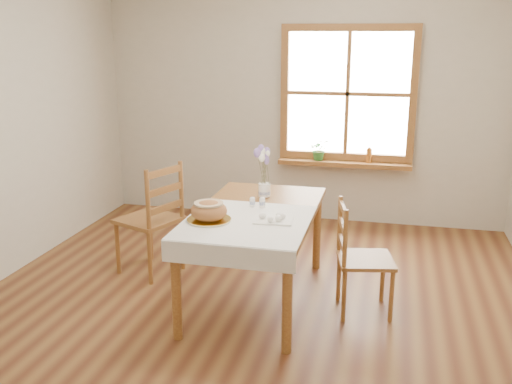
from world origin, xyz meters
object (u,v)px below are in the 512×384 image
chair_right (366,258)px  bread_plate (209,220)px  chair_left (149,218)px  flower_vase (264,191)px  dining_table (256,221)px

chair_right → bread_plate: chair_right is taller
bread_plate → chair_right: bearing=17.3°
chair_left → chair_right: bearing=102.2°
bread_plate → flower_vase: 0.78m
chair_left → chair_right: chair_left is taller
dining_table → flower_vase: bearing=92.9°
bread_plate → flower_vase: bearing=71.5°
dining_table → chair_right: size_ratio=1.83×
flower_vase → bread_plate: bearing=-108.5°
dining_table → chair_left: size_ratio=1.58×
chair_left → dining_table: bearing=95.0°
bread_plate → flower_vase: size_ratio=2.86×
chair_left → flower_vase: 1.08m
chair_left → bread_plate: bearing=71.1°
dining_table → flower_vase: flower_vase is taller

